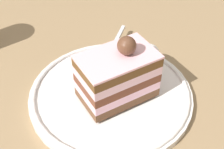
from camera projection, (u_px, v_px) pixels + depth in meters
The scene contains 5 objects.
ground_plane at pixel (118, 108), 0.44m from camera, with size 2.40×2.40×0.00m, color #8E724F.
dessert_plate at pixel (112, 94), 0.45m from camera, with size 0.24×0.24×0.02m.
cake_slice at pixel (121, 75), 0.42m from camera, with size 0.12×0.11×0.09m.
whipped_cream_dollop at pixel (149, 54), 0.49m from camera, with size 0.04×0.04×0.03m, color white.
fork at pixel (117, 46), 0.52m from camera, with size 0.04×0.12×0.00m.
Camera 1 is at (0.00, 0.30, 0.33)m, focal length 49.96 mm.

